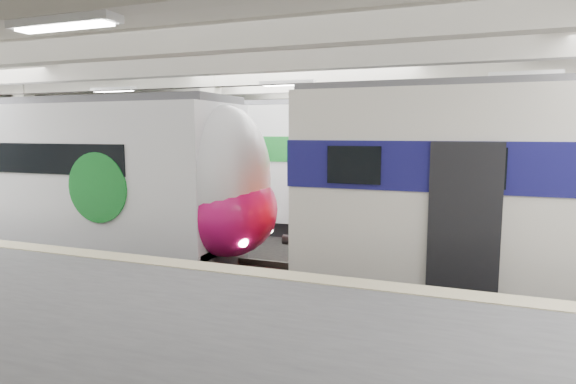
% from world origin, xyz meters
% --- Properties ---
extents(station_hall, '(36.00, 24.00, 5.75)m').
position_xyz_m(station_hall, '(0.00, -1.74, 3.24)').
color(station_hall, black).
rests_on(station_hall, ground).
extents(modern_emu, '(14.00, 2.89, 4.51)m').
position_xyz_m(modern_emu, '(-6.04, -0.00, 2.22)').
color(modern_emu, white).
rests_on(modern_emu, ground).
extents(far_train, '(14.76, 3.42, 4.66)m').
position_xyz_m(far_train, '(-2.02, 5.50, 2.41)').
color(far_train, white).
rests_on(far_train, ground).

